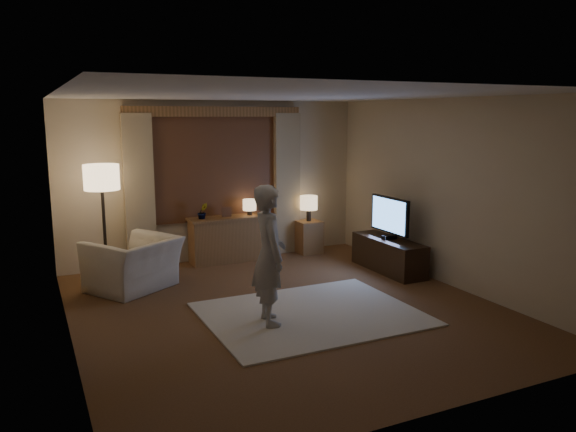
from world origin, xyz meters
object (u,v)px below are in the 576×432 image
armchair (134,264)px  side_table (309,237)px  person (269,255)px  sideboard (227,240)px  tv_stand (389,255)px

armchair → side_table: armchair is taller
armchair → person: bearing=87.2°
side_table → person: 3.48m
sideboard → tv_stand: bearing=-38.1°
sideboard → person: 2.95m
armchair → person: size_ratio=0.68×
side_table → tv_stand: size_ratio=0.40×
person → armchair: bearing=38.8°
tv_stand → person: person is taller
armchair → side_table: (3.13, 0.82, -0.07)m
side_table → person: (-1.97, -2.82, 0.54)m
person → side_table: bearing=-26.3°
side_table → tv_stand: (0.58, -1.56, -0.03)m
armchair → side_table: size_ratio=1.95×
armchair → person: person is taller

